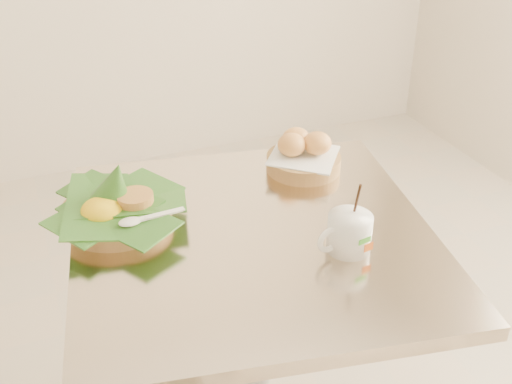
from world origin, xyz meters
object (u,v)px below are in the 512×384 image
object	(u,v)px
rice_basket	(116,206)
coffee_mug	(348,232)
cafe_table	(253,318)
bread_basket	(303,155)

from	to	relation	value
rice_basket	coffee_mug	distance (m)	0.46
coffee_mug	cafe_table	bearing A→B (deg)	141.27
cafe_table	coffee_mug	size ratio (longest dim) A/B	5.54
cafe_table	bread_basket	distance (m)	0.39
bread_basket	coffee_mug	bearing A→B (deg)	-100.03
cafe_table	rice_basket	world-z (taller)	rice_basket
rice_basket	bread_basket	distance (m)	0.45
rice_basket	bread_basket	bearing A→B (deg)	8.87
bread_basket	coffee_mug	xyz separation A→B (m)	(-0.06, -0.32, 0.00)
cafe_table	bread_basket	world-z (taller)	bread_basket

